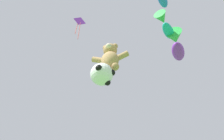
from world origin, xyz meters
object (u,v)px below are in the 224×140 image
object	(u,v)px
soccer_ball_kite	(102,74)
diamond_kite	(79,23)
teddy_bear_kite	(110,57)
fish_kite_teal	(165,25)
fish_kite_violet	(176,45)

from	to	relation	value
soccer_ball_kite	diamond_kite	size ratio (longest dim) A/B	0.47
teddy_bear_kite	soccer_ball_kite	distance (m)	1.42
teddy_bear_kite	fish_kite_teal	bearing A→B (deg)	-1.48
soccer_ball_kite	fish_kite_teal	xyz separation A→B (m)	(3.64, 0.07, 3.31)
fish_kite_violet	diamond_kite	distance (m)	6.70
diamond_kite	fish_kite_teal	bearing A→B (deg)	2.80
fish_kite_teal	fish_kite_violet	world-z (taller)	fish_kite_violet
fish_kite_teal	fish_kite_violet	size ratio (longest dim) A/B	0.81
teddy_bear_kite	fish_kite_violet	xyz separation A→B (m)	(3.97, 1.51, 1.92)
soccer_ball_kite	diamond_kite	bearing A→B (deg)	-173.77
soccer_ball_kite	fish_kite_teal	size ratio (longest dim) A/B	0.59
teddy_bear_kite	fish_kite_teal	size ratio (longest dim) A/B	1.01
soccer_ball_kite	fish_kite_violet	bearing A→B (deg)	21.08
teddy_bear_kite	fish_kite_teal	distance (m)	3.82
soccer_ball_kite	fish_kite_teal	world-z (taller)	fish_kite_teal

